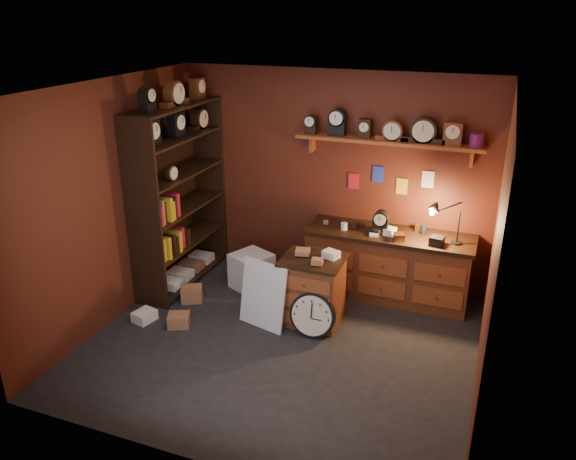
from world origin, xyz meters
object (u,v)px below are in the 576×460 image
at_px(workbench, 388,261).
at_px(big_round_clock, 312,315).
at_px(shelving_unit, 176,189).
at_px(low_cabinet, 312,288).

relative_size(workbench, big_round_clock, 3.89).
bearing_deg(big_round_clock, shelving_unit, 161.18).
xyz_separation_m(shelving_unit, big_round_clock, (2.05, -0.70, -1.00)).
xyz_separation_m(workbench, big_round_clock, (-0.57, -1.19, -0.22)).
height_order(shelving_unit, big_round_clock, shelving_unit).
height_order(shelving_unit, workbench, shelving_unit).
distance_m(shelving_unit, big_round_clock, 2.39).
bearing_deg(shelving_unit, big_round_clock, -18.82).
relative_size(workbench, low_cabinet, 2.31).
xyz_separation_m(shelving_unit, workbench, (2.62, 0.49, -0.78)).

